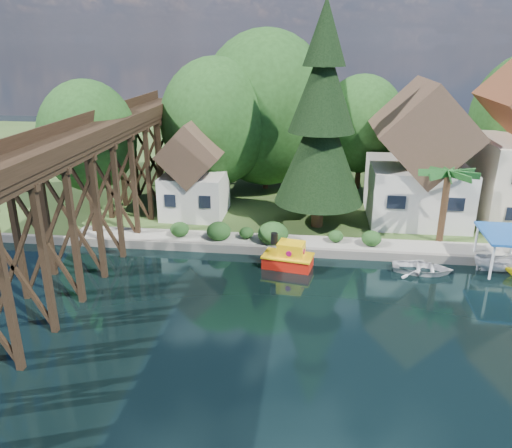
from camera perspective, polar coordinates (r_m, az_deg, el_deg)
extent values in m
plane|color=black|center=(28.18, 8.51, -10.43)|extent=(140.00, 140.00, 0.00)
cube|color=#2F471C|center=(59.93, 7.94, 6.59)|extent=(140.00, 52.00, 0.50)
cube|color=slate|center=(35.54, 14.77, -3.57)|extent=(60.00, 0.40, 0.62)
cube|color=gray|center=(36.97, 17.62, -2.55)|extent=(50.00, 2.60, 0.06)
cube|color=black|center=(27.74, -26.08, -3.68)|extent=(4.00, 0.36, 8.00)
cube|color=black|center=(30.24, -22.94, -1.28)|extent=(4.00, 0.36, 8.00)
cube|color=black|center=(32.86, -20.29, 0.75)|extent=(4.00, 0.36, 8.00)
cube|color=black|center=(35.58, -18.04, 2.47)|extent=(4.00, 0.36, 8.00)
cube|color=black|center=(38.37, -16.11, 3.95)|extent=(4.00, 0.36, 8.00)
cube|color=black|center=(41.22, -14.43, 5.21)|extent=(4.00, 0.36, 8.00)
cube|color=black|center=(44.12, -12.97, 6.31)|extent=(4.00, 0.36, 8.00)
cube|color=black|center=(47.05, -11.69, 7.27)|extent=(4.00, 0.36, 8.00)
cube|color=black|center=(50.02, -10.55, 8.12)|extent=(4.00, 0.36, 8.00)
cube|color=black|center=(53.02, -9.54, 8.86)|extent=(4.00, 0.36, 8.00)
cube|color=black|center=(35.06, -21.66, 8.64)|extent=(0.35, 44.00, 0.35)
cube|color=black|center=(33.54, -16.32, 8.78)|extent=(0.35, 44.00, 0.35)
cube|color=black|center=(34.21, -19.11, 9.21)|extent=(4.00, 44.00, 0.30)
cube|color=black|center=(35.03, -22.21, 9.99)|extent=(0.12, 44.00, 0.80)
cube|color=black|center=(33.30, -16.07, 10.22)|extent=(0.12, 44.00, 0.80)
cube|color=silver|center=(42.67, 17.76, 3.64)|extent=(7.50, 8.00, 4.50)
cube|color=brown|center=(41.60, 18.49, 10.18)|extent=(7.64, 8.64, 7.64)
cube|color=black|center=(38.42, 15.74, 2.41)|extent=(1.35, 0.08, 1.00)
cube|color=black|center=(39.31, 21.79, 2.09)|extent=(1.35, 0.08, 1.00)
cube|color=silver|center=(41.76, -6.98, 3.41)|extent=(5.00, 5.00, 3.50)
cube|color=brown|center=(40.87, -7.19, 8.17)|extent=(5.09, 5.40, 5.09)
cube|color=black|center=(39.73, -9.81, 2.64)|extent=(0.90, 0.08, 1.00)
cube|color=black|center=(39.03, -5.86, 2.51)|extent=(0.90, 0.08, 1.00)
cylinder|color=#382314|center=(45.63, -4.45, 5.61)|extent=(0.50, 0.50, 4.50)
ellipsoid|color=#1E4117|center=(44.66, -4.62, 11.51)|extent=(4.40, 4.40, 5.06)
cylinder|color=#382314|center=(48.83, 1.10, 6.92)|extent=(0.50, 0.50, 4.95)
ellipsoid|color=#1E4117|center=(47.88, 1.14, 13.02)|extent=(5.00, 5.00, 5.75)
cylinder|color=#382314|center=(49.84, 11.63, 6.25)|extent=(0.50, 0.50, 4.05)
ellipsoid|color=#1E4117|center=(49.01, 11.99, 11.10)|extent=(4.00, 4.00, 4.60)
cylinder|color=#382314|center=(45.10, -18.05, 4.19)|extent=(0.50, 0.50, 4.05)
ellipsoid|color=#1E4117|center=(44.17, -18.65, 9.51)|extent=(4.00, 4.00, 4.60)
ellipsoid|color=#173C15|center=(36.55, -4.28, -0.63)|extent=(1.98, 1.98, 1.53)
ellipsoid|color=#173C15|center=(36.57, -1.10, -0.85)|extent=(1.54, 1.54, 1.19)
ellipsoid|color=#173C15|center=(35.80, 1.95, -0.89)|extent=(2.20, 2.20, 1.70)
ellipsoid|color=#173C15|center=(37.43, -8.73, -0.43)|extent=(1.76, 1.76, 1.36)
ellipsoid|color=#173C15|center=(36.38, 9.11, -1.23)|extent=(1.54, 1.54, 1.19)
ellipsoid|color=#173C15|center=(36.27, 13.08, -1.44)|extent=(1.76, 1.76, 1.36)
cylinder|color=#382314|center=(39.12, 7.06, 1.90)|extent=(0.92, 0.92, 3.07)
cone|color=black|center=(37.92, 7.36, 8.53)|extent=(6.76, 6.76, 8.20)
cone|color=black|center=(37.27, 7.68, 15.48)|extent=(4.92, 4.92, 6.66)
cone|color=black|center=(37.14, 7.96, 21.00)|extent=(3.07, 3.07, 4.61)
cylinder|color=#382314|center=(37.96, 20.64, 1.57)|extent=(0.49, 0.49, 4.88)
ellipsoid|color=#18481A|center=(37.24, 21.15, 5.45)|extent=(5.17, 5.17, 1.11)
cube|color=red|center=(33.43, 3.65, -4.34)|extent=(3.42, 2.23, 0.85)
cube|color=yellow|center=(33.25, 3.67, -3.63)|extent=(3.55, 2.35, 0.11)
cube|color=yellow|center=(33.02, 4.04, -2.97)|extent=(1.89, 1.55, 1.06)
cylinder|color=black|center=(33.02, 2.11, -1.64)|extent=(0.47, 0.47, 0.74)
cylinder|color=#9A0B4C|center=(32.44, 3.77, -3.41)|extent=(0.39, 0.15, 0.38)
cylinder|color=#9A0B4C|center=(33.61, 4.30, -2.55)|extent=(0.39, 0.15, 0.38)
cylinder|color=#9A0B4C|center=(32.86, 5.48, -3.14)|extent=(0.15, 0.39, 0.38)
imported|color=silver|center=(34.37, 18.50, -4.66)|extent=(4.16, 3.21, 0.80)
imported|color=silver|center=(36.32, 26.19, -3.96)|extent=(3.43, 1.36, 1.31)
cube|color=#1952A6|center=(35.63, 26.67, -1.06)|extent=(2.99, 4.27, 0.16)
cylinder|color=white|center=(34.05, 25.37, -3.94)|extent=(0.16, 0.16, 2.37)
cylinder|color=white|center=(37.31, 23.86, -1.65)|extent=(0.16, 0.16, 2.37)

